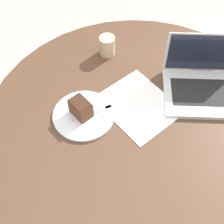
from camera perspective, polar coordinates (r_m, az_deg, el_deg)
The scene contains 9 objects.
ground_plane at distance 1.86m, azimuth 3.53°, elevation -14.35°, with size 12.00×12.00×0.00m, color #B7AD9E.
dining_table at distance 1.34m, azimuth 4.77°, elevation -5.04°, with size 1.23×1.23×0.73m.
paper_document at distance 1.26m, azimuth 4.82°, elevation 1.27°, with size 0.31×0.27×0.00m.
plate at distance 1.22m, azimuth -5.21°, elevation -0.59°, with size 0.24×0.24×0.01m.
cake_slice at distance 1.19m, azimuth -5.75°, elevation 0.72°, with size 0.09×0.07×0.07m.
fork at distance 1.22m, azimuth -2.96°, elevation 0.11°, with size 0.05×0.17×0.00m.
coffee_glass at distance 1.43m, azimuth -0.89°, elevation 12.03°, with size 0.07×0.07×0.09m.
water_glass at distance 1.45m, azimuth 18.48°, elevation 10.52°, with size 0.07×0.07×0.12m.
laptop at distance 1.34m, azimuth 16.61°, elevation 4.92°, with size 0.41×0.42×0.21m.
Camera 1 is at (-0.50, 0.49, 1.73)m, focal length 50.00 mm.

